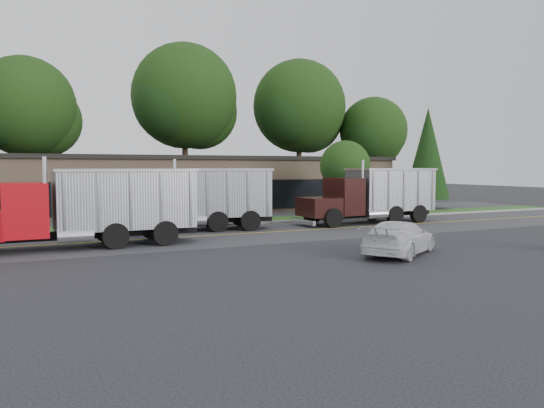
{
  "coord_description": "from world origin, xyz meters",
  "views": [
    {
      "loc": [
        -10.39,
        -16.24,
        3.46
      ],
      "look_at": [
        -0.28,
        5.17,
        1.8
      ],
      "focal_mm": 35.0,
      "sensor_mm": 36.0,
      "label": 1
    }
  ],
  "objects_px": {
    "dump_truck_blue": "(202,197)",
    "dump_truck_maroon": "(374,194)",
    "rally_car": "(399,238)",
    "dump_truck_red": "(92,205)"
  },
  "relations": [
    {
      "from": "dump_truck_blue",
      "to": "dump_truck_maroon",
      "type": "relative_size",
      "value": 0.97
    },
    {
      "from": "rally_car",
      "to": "dump_truck_blue",
      "type": "bearing_deg",
      "value": -11.14
    },
    {
      "from": "dump_truck_red",
      "to": "dump_truck_blue",
      "type": "height_order",
      "value": "same"
    },
    {
      "from": "dump_truck_red",
      "to": "rally_car",
      "type": "relative_size",
      "value": 2.23
    },
    {
      "from": "dump_truck_red",
      "to": "rally_car",
      "type": "xyz_separation_m",
      "value": [
        10.71,
        -7.26,
        -1.14
      ]
    },
    {
      "from": "dump_truck_maroon",
      "to": "rally_car",
      "type": "distance_m",
      "value": 12.0
    },
    {
      "from": "dump_truck_blue",
      "to": "dump_truck_maroon",
      "type": "distance_m",
      "value": 10.82
    },
    {
      "from": "dump_truck_maroon",
      "to": "rally_car",
      "type": "bearing_deg",
      "value": 57.29
    },
    {
      "from": "dump_truck_blue",
      "to": "dump_truck_maroon",
      "type": "bearing_deg",
      "value": -176.25
    },
    {
      "from": "dump_truck_maroon",
      "to": "dump_truck_blue",
      "type": "bearing_deg",
      "value": -5.99
    }
  ]
}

